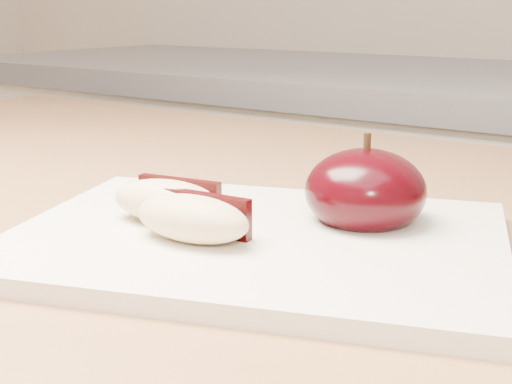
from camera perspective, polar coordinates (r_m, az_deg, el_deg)
The scene contains 4 objects.
cutting_board at distance 0.43m, azimuth -0.00°, elevation -3.95°, with size 0.29×0.21×0.01m, color silver.
apple_half at distance 0.45m, azimuth 8.73°, elevation 0.07°, with size 0.08×0.08×0.06m.
apple_wedge_a at distance 0.45m, azimuth -7.06°, elevation -0.69°, with size 0.08×0.05×0.03m.
apple_wedge_b at distance 0.41m, azimuth -5.01°, elevation -2.07°, with size 0.08×0.04×0.03m.
Camera 1 is at (0.16, 0.07, 1.05)m, focal length 50.00 mm.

